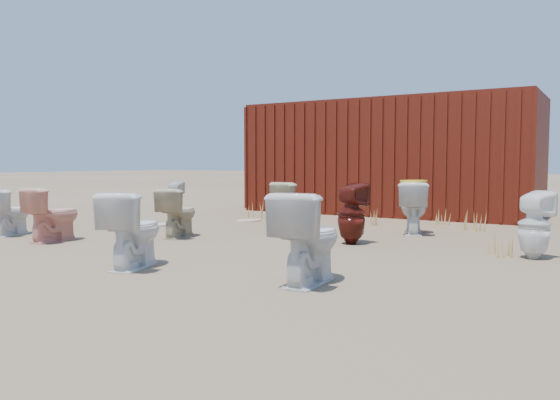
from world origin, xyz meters
The scene contains 22 objects.
ground centered at (0.00, 0.00, 0.00)m, with size 100.00×100.00×0.00m, color brown.
shipping_container centered at (0.00, 5.20, 1.20)m, with size 6.00×2.40×2.40m, color #53100D.
toilet_front_a centered at (-3.60, -1.35, 0.35)m, with size 0.39×0.69×0.70m, color white.
toilet_front_pink centered at (-2.46, -1.44, 0.38)m, with size 0.42×0.74×0.76m, color #F7A68E.
toilet_front_c centered at (-0.08, -2.20, 0.40)m, with size 0.45×0.78×0.80m, color white.
toilet_front_maroon centered at (1.18, 0.52, 0.41)m, with size 0.37×0.38×0.83m, color #51140D.
toilet_front_e centered at (1.83, -1.89, 0.42)m, with size 0.47×0.82×0.84m, color silver.
toilet_back_a centered at (-3.60, 2.29, 0.35)m, with size 0.32×0.32×0.71m, color silver.
toilet_back_beige_left centered at (-1.27, -0.20, 0.36)m, with size 0.40×0.71×0.72m, color #C1B38D.
toilet_back_beige_right centered at (-0.10, 1.27, 0.40)m, with size 0.44×0.78×0.79m, color #C6B890.
toilet_back_yellowlid centered at (1.55, 2.01, 0.40)m, with size 0.45×0.79×0.80m, color white.
toilet_back_e centered at (3.42, 0.59, 0.39)m, with size 0.35×0.36×0.78m, color white.
yellow_lid centered at (1.55, 2.01, 0.81)m, with size 0.41×0.51×0.03m, color gold.
loose_tank centered at (-0.01, 1.04, 0.17)m, with size 0.50×0.20×0.35m, color white.
loose_lid_near centered at (-1.64, 2.15, 0.01)m, with size 0.38×0.49×0.02m, color beige.
loose_lid_far centered at (-2.59, 0.75, 0.01)m, with size 0.36×0.47×0.02m, color #C7B790.
weed_clump_a centered at (-1.88, 2.85, 0.16)m, with size 0.36×0.36×0.32m, color #AF8746.
weed_clump_b centered at (0.51, 2.80, 0.14)m, with size 0.32×0.32×0.28m, color #AF8746.
weed_clump_c centered at (2.29, 2.91, 0.17)m, with size 0.36×0.36×0.34m, color #AF8746.
weed_clump_d centered at (-1.11, 3.50, 0.14)m, with size 0.30×0.30×0.28m, color #AF8746.
weed_clump_e centered at (1.67, 3.50, 0.13)m, with size 0.34×0.34×0.26m, color #AF8746.
weed_clump_f centered at (3.06, 0.60, 0.13)m, with size 0.28×0.28×0.27m, color #AF8746.
Camera 1 is at (4.19, -6.22, 1.11)m, focal length 35.00 mm.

